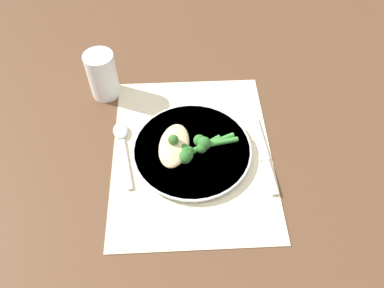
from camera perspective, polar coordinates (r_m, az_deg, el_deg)
name	(u,v)px	position (r m, az deg, el deg)	size (l,w,h in m)	color
ground_plane	(192,153)	(0.84, 0.00, -1.36)	(3.00, 3.00, 0.00)	brown
placemat	(192,152)	(0.84, 0.00, -1.28)	(0.45, 0.35, 0.00)	beige
plate	(192,150)	(0.83, 0.00, -0.87)	(0.26, 0.26, 0.01)	silver
chicken_fillet	(174,146)	(0.81, -2.74, -0.26)	(0.13, 0.08, 0.03)	#DBBC89
pesto_dollop_primary	(173,140)	(0.80, -2.86, 0.59)	(0.02, 0.02, 0.02)	#336628
broccoli_stalk_rear	(187,153)	(0.80, -0.73, -1.35)	(0.08, 0.10, 0.03)	#3D8E38
broccoli_stalk_left	(194,149)	(0.81, 0.27, -0.84)	(0.07, 0.13, 0.03)	#3D8E38
broccoli_stalk_right	(205,143)	(0.82, 1.97, 0.15)	(0.04, 0.10, 0.03)	#3D8E38
knife	(264,155)	(0.84, 10.89, -1.63)	(0.21, 0.03, 0.01)	silver
spoon	(122,138)	(0.87, -10.66, 0.84)	(0.18, 0.06, 0.01)	silver
water_glass	(102,75)	(0.94, -13.49, 10.17)	(0.07, 0.07, 0.12)	white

